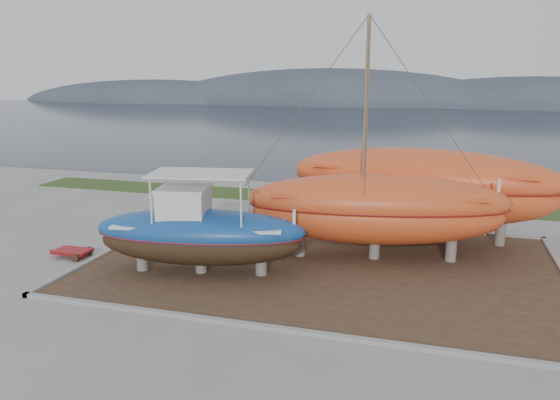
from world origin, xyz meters
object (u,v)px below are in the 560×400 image
(white_dinghy, at_px, (181,229))
(red_trailer, at_px, (73,253))
(orange_sailboat, at_px, (379,142))
(blue_caique, at_px, (200,223))
(orange_bare_hull, at_px, (421,195))

(white_dinghy, xyz_separation_m, red_trailer, (-3.44, -3.19, -0.49))
(orange_sailboat, relative_size, red_trailer, 4.80)
(blue_caique, distance_m, orange_bare_hull, 10.62)
(white_dinghy, bearing_deg, red_trailer, -147.90)
(blue_caique, xyz_separation_m, white_dinghy, (-2.56, 3.44, -1.36))
(red_trailer, bearing_deg, orange_bare_hull, 25.27)
(blue_caique, xyz_separation_m, red_trailer, (-6.00, 0.25, -1.85))
(white_dinghy, distance_m, red_trailer, 4.72)
(white_dinghy, relative_size, orange_bare_hull, 0.32)
(orange_sailboat, height_order, red_trailer, orange_sailboat)
(blue_caique, relative_size, white_dinghy, 2.08)
(orange_sailboat, xyz_separation_m, orange_bare_hull, (1.61, 3.69, -2.81))
(blue_caique, bearing_deg, red_trailer, 167.41)
(white_dinghy, distance_m, orange_sailboat, 9.71)
(orange_sailboat, distance_m, orange_bare_hull, 4.91)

